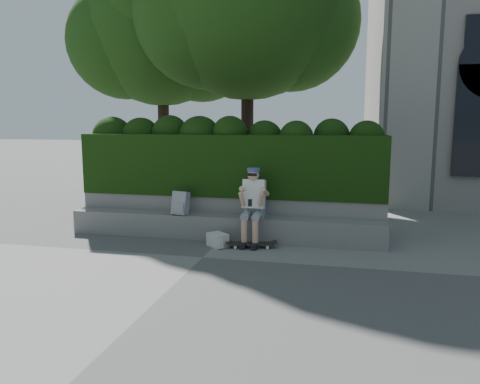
% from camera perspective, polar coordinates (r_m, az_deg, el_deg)
% --- Properties ---
extents(ground, '(80.00, 80.00, 0.00)m').
position_cam_1_polar(ground, '(7.76, -4.58, -7.95)').
color(ground, slate).
rests_on(ground, ground).
extents(bench_ledge, '(6.00, 0.45, 0.45)m').
position_cam_1_polar(bench_ledge, '(8.86, -2.17, -4.31)').
color(bench_ledge, gray).
rests_on(bench_ledge, ground).
extents(planter_wall, '(6.00, 0.50, 0.75)m').
position_cam_1_polar(planter_wall, '(9.28, -1.41, -2.76)').
color(planter_wall, gray).
rests_on(planter_wall, ground).
extents(hedge, '(6.00, 1.00, 1.20)m').
position_cam_1_polar(hedge, '(9.35, -1.09, 3.38)').
color(hedge, black).
rests_on(hedge, planter_wall).
extents(tree_left, '(5.13, 5.13, 7.88)m').
position_cam_1_polar(tree_left, '(13.09, 0.94, 22.36)').
color(tree_left, black).
rests_on(tree_left, ground).
extents(tree_right, '(4.54, 4.54, 7.20)m').
position_cam_1_polar(tree_right, '(14.92, -9.57, 19.02)').
color(tree_right, black).
rests_on(tree_right, ground).
extents(person, '(0.40, 0.76, 1.38)m').
position_cam_1_polar(person, '(8.44, 1.63, -1.31)').
color(person, gray).
rests_on(person, ground).
extents(skateboard, '(0.82, 0.36, 0.08)m').
position_cam_1_polar(skateboard, '(8.29, 1.39, -6.34)').
color(skateboard, black).
rests_on(skateboard, ground).
extents(backpack_plaid, '(0.33, 0.22, 0.44)m').
position_cam_1_polar(backpack_plaid, '(8.92, -7.27, -1.36)').
color(backpack_plaid, '#B4B4B9').
rests_on(backpack_plaid, bench_ledge).
extents(backpack_ground, '(0.44, 0.43, 0.23)m').
position_cam_1_polar(backpack_ground, '(8.38, -2.74, -5.84)').
color(backpack_ground, silver).
rests_on(backpack_ground, ground).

